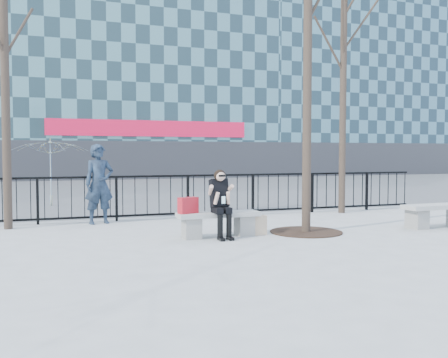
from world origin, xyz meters
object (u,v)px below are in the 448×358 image
object	(u,v)px
seated_woman	(221,204)
standing_man	(99,184)
bench_second	(438,213)
bench_main	(218,222)

from	to	relation	value
seated_woman	standing_man	xyz separation A→B (m)	(-2.04, 2.83, 0.26)
bench_second	seated_woman	distance (m)	5.05
bench_second	standing_man	size ratio (longest dim) A/B	0.93
bench_second	standing_man	xyz separation A→B (m)	(-7.07, 3.11, 0.62)
bench_main	bench_second	bearing A→B (deg)	-5.05
bench_main	bench_second	size ratio (longest dim) A/B	0.95
bench_main	seated_woman	world-z (taller)	seated_woman
bench_main	standing_man	size ratio (longest dim) A/B	0.88
bench_second	bench_main	bearing A→B (deg)	172.02
seated_woman	standing_man	distance (m)	3.50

